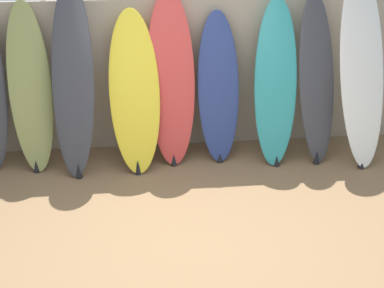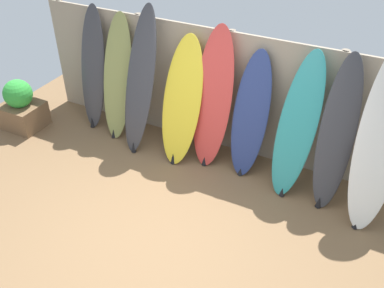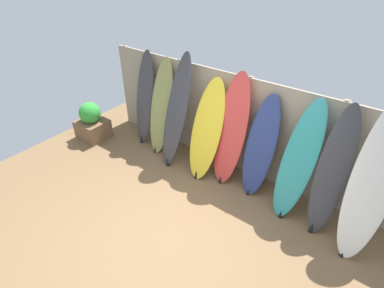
{
  "view_description": "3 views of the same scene",
  "coord_description": "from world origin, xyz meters",
  "px_view_note": "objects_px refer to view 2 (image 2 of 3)",
  "views": [
    {
      "loc": [
        -0.42,
        -4.07,
        2.94
      ],
      "look_at": [
        0.04,
        0.41,
        0.75
      ],
      "focal_mm": 50.0,
      "sensor_mm": 36.0,
      "label": 1
    },
    {
      "loc": [
        1.94,
        -2.98,
        3.8
      ],
      "look_at": [
        0.08,
        0.72,
        0.85
      ],
      "focal_mm": 40.0,
      "sensor_mm": 36.0,
      "label": 2
    },
    {
      "loc": [
        1.95,
        -2.14,
        3.56
      ],
      "look_at": [
        -0.27,
        0.83,
        1.06
      ],
      "focal_mm": 28.0,
      "sensor_mm": 36.0,
      "label": 3
    }
  ],
  "objects_px": {
    "surfboard_olive_1": "(117,79)",
    "surfboard_navy_5": "(250,116)",
    "surfboard_charcoal_7": "(337,135)",
    "surfboard_yellow_3": "(182,102)",
    "surfboard_red_4": "(213,100)",
    "surfboard_charcoal_0": "(93,69)",
    "surfboard_charcoal_2": "(140,82)",
    "surfboard_teal_6": "(297,127)",
    "planter_box": "(21,107)",
    "surfboard_white_8": "(381,140)"
  },
  "relations": [
    {
      "from": "surfboard_yellow_3",
      "to": "surfboard_charcoal_7",
      "type": "relative_size",
      "value": 0.92
    },
    {
      "from": "surfboard_olive_1",
      "to": "planter_box",
      "type": "xyz_separation_m",
      "value": [
        -1.48,
        -0.61,
        -0.55
      ]
    },
    {
      "from": "surfboard_charcoal_7",
      "to": "planter_box",
      "type": "relative_size",
      "value": 2.33
    },
    {
      "from": "surfboard_charcoal_2",
      "to": "surfboard_teal_6",
      "type": "relative_size",
      "value": 1.12
    },
    {
      "from": "surfboard_charcoal_0",
      "to": "surfboard_red_4",
      "type": "xyz_separation_m",
      "value": [
        2.04,
        -0.06,
        0.02
      ]
    },
    {
      "from": "surfboard_charcoal_2",
      "to": "surfboard_white_8",
      "type": "bearing_deg",
      "value": -0.88
    },
    {
      "from": "surfboard_olive_1",
      "to": "surfboard_red_4",
      "type": "height_order",
      "value": "surfboard_red_4"
    },
    {
      "from": "surfboard_teal_6",
      "to": "surfboard_white_8",
      "type": "bearing_deg",
      "value": -5.58
    },
    {
      "from": "surfboard_charcoal_0",
      "to": "surfboard_white_8",
      "type": "xyz_separation_m",
      "value": [
        4.19,
        -0.23,
        0.14
      ]
    },
    {
      "from": "surfboard_yellow_3",
      "to": "surfboard_charcoal_0",
      "type": "bearing_deg",
      "value": 174.14
    },
    {
      "from": "surfboard_charcoal_2",
      "to": "surfboard_navy_5",
      "type": "distance_m",
      "value": 1.63
    },
    {
      "from": "surfboard_yellow_3",
      "to": "surfboard_red_4",
      "type": "bearing_deg",
      "value": 13.98
    },
    {
      "from": "surfboard_yellow_3",
      "to": "surfboard_teal_6",
      "type": "relative_size",
      "value": 0.95
    },
    {
      "from": "surfboard_olive_1",
      "to": "surfboard_teal_6",
      "type": "bearing_deg",
      "value": -1.88
    },
    {
      "from": "surfboard_charcoal_2",
      "to": "surfboard_charcoal_0",
      "type": "bearing_deg",
      "value": 169.35
    },
    {
      "from": "surfboard_olive_1",
      "to": "surfboard_teal_6",
      "type": "distance_m",
      "value": 2.75
    },
    {
      "from": "surfboard_charcoal_7",
      "to": "surfboard_white_8",
      "type": "relative_size",
      "value": 0.88
    },
    {
      "from": "surfboard_olive_1",
      "to": "surfboard_navy_5",
      "type": "height_order",
      "value": "surfboard_olive_1"
    },
    {
      "from": "surfboard_navy_5",
      "to": "surfboard_teal_6",
      "type": "relative_size",
      "value": 0.92
    },
    {
      "from": "surfboard_charcoal_7",
      "to": "surfboard_olive_1",
      "type": "bearing_deg",
      "value": 178.41
    },
    {
      "from": "surfboard_charcoal_2",
      "to": "surfboard_charcoal_7",
      "type": "xyz_separation_m",
      "value": [
        2.73,
        0.04,
        -0.09
      ]
    },
    {
      "from": "surfboard_teal_6",
      "to": "planter_box",
      "type": "relative_size",
      "value": 2.26
    },
    {
      "from": "surfboard_charcoal_7",
      "to": "surfboard_navy_5",
      "type": "bearing_deg",
      "value": 175.25
    },
    {
      "from": "surfboard_charcoal_2",
      "to": "surfboard_yellow_3",
      "type": "xyz_separation_m",
      "value": [
        0.66,
        0.02,
        -0.16
      ]
    },
    {
      "from": "surfboard_charcoal_0",
      "to": "surfboard_teal_6",
      "type": "relative_size",
      "value": 1.03
    },
    {
      "from": "surfboard_charcoal_0",
      "to": "surfboard_teal_6",
      "type": "distance_m",
      "value": 3.23
    },
    {
      "from": "surfboard_charcoal_0",
      "to": "surfboard_navy_5",
      "type": "xyz_separation_m",
      "value": [
        2.59,
        -0.05,
        -0.1
      ]
    },
    {
      "from": "surfboard_olive_1",
      "to": "surfboard_white_8",
      "type": "bearing_deg",
      "value": -2.83
    },
    {
      "from": "surfboard_navy_5",
      "to": "surfboard_teal_6",
      "type": "bearing_deg",
      "value": -8.26
    },
    {
      "from": "surfboard_yellow_3",
      "to": "surfboard_red_4",
      "type": "distance_m",
      "value": 0.44
    },
    {
      "from": "surfboard_white_8",
      "to": "surfboard_red_4",
      "type": "bearing_deg",
      "value": 175.49
    },
    {
      "from": "surfboard_red_4",
      "to": "surfboard_navy_5",
      "type": "distance_m",
      "value": 0.56
    },
    {
      "from": "surfboard_navy_5",
      "to": "planter_box",
      "type": "distance_m",
      "value": 3.67
    },
    {
      "from": "surfboard_olive_1",
      "to": "surfboard_navy_5",
      "type": "bearing_deg",
      "value": 0.09
    },
    {
      "from": "surfboard_yellow_3",
      "to": "planter_box",
      "type": "height_order",
      "value": "surfboard_yellow_3"
    },
    {
      "from": "surfboard_charcoal_2",
      "to": "planter_box",
      "type": "xyz_separation_m",
      "value": [
        -1.97,
        -0.48,
        -0.67
      ]
    },
    {
      "from": "surfboard_charcoal_2",
      "to": "surfboard_navy_5",
      "type": "xyz_separation_m",
      "value": [
        1.61,
        0.14,
        -0.18
      ]
    },
    {
      "from": "surfboard_red_4",
      "to": "surfboard_navy_5",
      "type": "height_order",
      "value": "surfboard_red_4"
    },
    {
      "from": "surfboard_red_4",
      "to": "surfboard_teal_6",
      "type": "height_order",
      "value": "surfboard_red_4"
    },
    {
      "from": "surfboard_teal_6",
      "to": "surfboard_charcoal_7",
      "type": "height_order",
      "value": "surfboard_charcoal_7"
    },
    {
      "from": "surfboard_teal_6",
      "to": "surfboard_white_8",
      "type": "distance_m",
      "value": 0.97
    },
    {
      "from": "surfboard_charcoal_0",
      "to": "surfboard_charcoal_2",
      "type": "height_order",
      "value": "surfboard_charcoal_2"
    },
    {
      "from": "surfboard_yellow_3",
      "to": "surfboard_navy_5",
      "type": "xyz_separation_m",
      "value": [
        0.96,
        0.12,
        -0.02
      ]
    },
    {
      "from": "surfboard_yellow_3",
      "to": "surfboard_red_4",
      "type": "height_order",
      "value": "surfboard_red_4"
    },
    {
      "from": "surfboard_red_4",
      "to": "planter_box",
      "type": "height_order",
      "value": "surfboard_red_4"
    },
    {
      "from": "surfboard_olive_1",
      "to": "surfboard_charcoal_7",
      "type": "xyz_separation_m",
      "value": [
        3.22,
        -0.09,
        0.03
      ]
    },
    {
      "from": "surfboard_olive_1",
      "to": "surfboard_charcoal_2",
      "type": "height_order",
      "value": "surfboard_charcoal_2"
    },
    {
      "from": "surfboard_charcoal_0",
      "to": "surfboard_charcoal_7",
      "type": "xyz_separation_m",
      "value": [
        3.71,
        -0.14,
        0.0
      ]
    },
    {
      "from": "surfboard_charcoal_2",
      "to": "surfboard_olive_1",
      "type": "bearing_deg",
      "value": 164.73
    },
    {
      "from": "surfboard_charcoal_2",
      "to": "surfboard_teal_6",
      "type": "height_order",
      "value": "surfboard_charcoal_2"
    }
  ]
}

